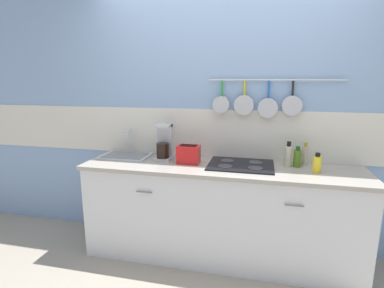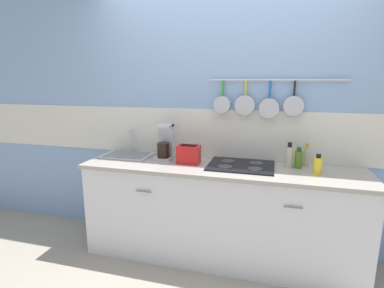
% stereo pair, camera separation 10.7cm
% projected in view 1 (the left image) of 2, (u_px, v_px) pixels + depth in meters
% --- Properties ---
extents(ground_plane, '(12.00, 12.00, 0.00)m').
position_uv_depth(ground_plane, '(219.00, 256.00, 2.83)').
color(ground_plane, '#9E9384').
extents(wall_back, '(7.20, 0.14, 2.60)m').
position_uv_depth(wall_back, '(226.00, 118.00, 2.89)').
color(wall_back, '#84A3CC').
rests_on(wall_back, ground_plane).
extents(cabinet_base, '(2.44, 0.58, 0.85)m').
position_uv_depth(cabinet_base, '(219.00, 214.00, 2.74)').
color(cabinet_base, silver).
rests_on(cabinet_base, ground_plane).
extents(countertop, '(2.48, 0.60, 0.03)m').
position_uv_depth(countertop, '(220.00, 168.00, 2.65)').
color(countertop, '#A59E93').
rests_on(countertop, cabinet_base).
extents(sink_basin, '(0.47, 0.34, 0.26)m').
position_uv_depth(sink_basin, '(126.00, 154.00, 2.97)').
color(sink_basin, '#B7BABF').
rests_on(sink_basin, countertop).
extents(coffee_maker, '(0.16, 0.18, 0.34)m').
position_uv_depth(coffee_maker, '(164.00, 145.00, 2.86)').
color(coffee_maker, '#B7BABF').
rests_on(coffee_maker, countertop).
extents(toaster, '(0.22, 0.13, 0.17)m').
position_uv_depth(toaster, '(189.00, 154.00, 2.72)').
color(toaster, red).
rests_on(toaster, countertop).
extents(cooktop, '(0.57, 0.45, 0.01)m').
position_uv_depth(cooktop, '(241.00, 165.00, 2.66)').
color(cooktop, black).
rests_on(cooktop, countertop).
extents(bottle_cooking_wine, '(0.07, 0.07, 0.22)m').
position_uv_depth(bottle_cooking_wine, '(288.00, 155.00, 2.62)').
color(bottle_cooking_wine, '#BFB799').
rests_on(bottle_cooking_wine, countertop).
extents(bottle_sesame_oil, '(0.07, 0.07, 0.18)m').
position_uv_depth(bottle_sesame_oil, '(297.00, 158.00, 2.61)').
color(bottle_sesame_oil, '#4C721E').
rests_on(bottle_sesame_oil, countertop).
extents(bottle_dish_soap, '(0.05, 0.05, 0.20)m').
position_uv_depth(bottle_dish_soap, '(305.00, 155.00, 2.67)').
color(bottle_dish_soap, '#BFB799').
rests_on(bottle_dish_soap, countertop).
extents(bottle_hot_sauce, '(0.07, 0.07, 0.17)m').
position_uv_depth(bottle_hot_sauce, '(317.00, 164.00, 2.46)').
color(bottle_hot_sauce, yellow).
rests_on(bottle_hot_sauce, countertop).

